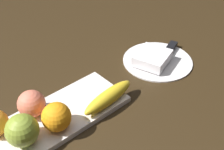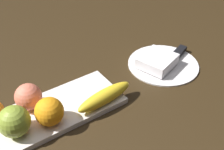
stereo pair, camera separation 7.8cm
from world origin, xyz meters
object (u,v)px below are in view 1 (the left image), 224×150
Objects in this scene: folded_napkin at (152,58)px; peach at (32,104)px; orange_near_apple at (56,117)px; banana at (109,97)px; knife at (168,51)px; apple at (22,130)px; dinner_plate at (158,60)px; fruit_tray at (53,119)px.

peach is at bearing -6.11° from folded_napkin.
folded_napkin is at bearing -174.52° from orange_near_apple.
banana reaches higher than knife.
apple reaches higher than peach.
folded_napkin is (-0.36, -0.03, -0.02)m from orange_near_apple.
peach is at bearing -75.47° from orange_near_apple.
dinner_plate is at bearing 180.00° from folded_napkin.
banana is (-0.22, 0.03, -0.02)m from apple.
apple reaches higher than knife.
orange_near_apple reaches higher than folded_napkin.
orange_near_apple is 0.08m from peach.
fruit_tray is at bearing 123.93° from peach.
peach reaches higher than banana.
banana is 2.45× the size of peach.
knife is at bearing 175.01° from peach.
folded_napkin is (-0.36, 0.00, 0.02)m from fruit_tray.
dinner_plate is (-0.47, -0.02, -0.05)m from apple.
folded_napkin is at bearing 0.00° from dinner_plate.
dinner_plate is (-0.41, 0.04, -0.04)m from peach.
peach is (0.16, -0.09, 0.01)m from banana.
fruit_tray is 0.06m from peach.
apple reaches higher than dinner_plate.
apple is 0.41× the size of knife.
banana is at bearing 150.52° from peach.
knife is (-0.43, -0.00, 0.01)m from fruit_tray.
folded_napkin is at bearing -19.11° from knife.
banana is 0.14m from orange_near_apple.
banana is 0.76× the size of dinner_plate.
fruit_tray is 0.10m from apple.
orange_near_apple is 0.38× the size of knife.
fruit_tray reaches higher than dinner_plate.
banana reaches higher than folded_napkin.
peach is 0.38× the size of knife.
folded_napkin is (-0.44, -0.02, -0.03)m from apple.
knife reaches higher than fruit_tray.
dinner_plate is 1.22× the size of knife.
peach reaches higher than dinner_plate.
banana is at bearing 11.49° from dinner_plate.
folded_napkin is 0.08m from knife.
peach is 0.47m from knife.
dinner_plate is at bearing 5.68° from banana.
knife is (-0.52, -0.02, -0.04)m from apple.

